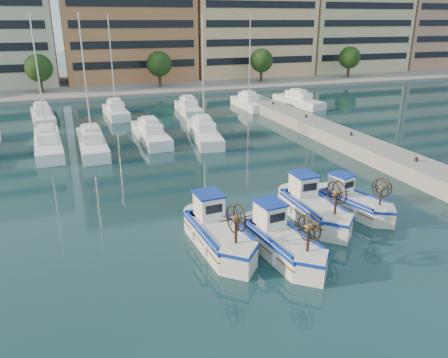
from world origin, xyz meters
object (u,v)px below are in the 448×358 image
fishing_boat_a (218,231)px  fishing_boat_c (313,206)px  fishing_boat_d (353,200)px  fishing_boat_b (281,239)px

fishing_boat_a → fishing_boat_c: 6.33m
fishing_boat_a → fishing_boat_d: bearing=4.7°
fishing_boat_d → fishing_boat_b: bearing=-168.9°
fishing_boat_c → fishing_boat_d: fishing_boat_c is taller
fishing_boat_a → fishing_boat_c: (6.22, 1.18, -0.02)m
fishing_boat_c → fishing_boat_b: bearing=-140.8°
fishing_boat_a → fishing_boat_b: fishing_boat_a is taller
fishing_boat_a → fishing_boat_c: fishing_boat_a is taller
fishing_boat_a → fishing_boat_d: fishing_boat_a is taller
fishing_boat_b → fishing_boat_d: 7.12m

